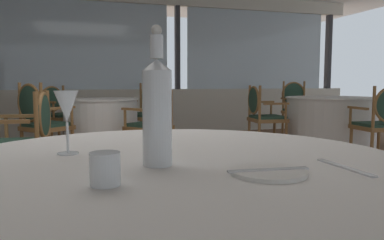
# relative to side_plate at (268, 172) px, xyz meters

# --- Properties ---
(ground_plane) EXTENTS (15.11, 15.11, 0.00)m
(ground_plane) POSITION_rel_side_plate_xyz_m (-0.30, 1.92, -0.76)
(ground_plane) COLOR brown
(window_wall_far) EXTENTS (10.81, 0.14, 2.68)m
(window_wall_far) POSITION_rel_side_plate_xyz_m (-0.30, 6.28, 0.31)
(window_wall_far) COLOR silver
(window_wall_far) RESTS_ON ground_plane
(side_plate) EXTENTS (0.18, 0.18, 0.01)m
(side_plate) POSITION_rel_side_plate_xyz_m (0.00, 0.00, 0.00)
(side_plate) COLOR white
(side_plate) RESTS_ON foreground_table
(butter_knife) EXTENTS (0.20, 0.04, 0.00)m
(butter_knife) POSITION_rel_side_plate_xyz_m (0.00, 0.00, 0.01)
(butter_knife) COLOR silver
(butter_knife) RESTS_ON foreground_table
(dinner_fork) EXTENTS (0.02, 0.20, 0.00)m
(dinner_fork) POSITION_rel_side_plate_xyz_m (0.22, -0.00, -0.00)
(dinner_fork) COLOR silver
(dinner_fork) RESTS_ON foreground_table
(water_bottle) EXTENTS (0.08, 0.08, 0.36)m
(water_bottle) POSITION_rel_side_plate_xyz_m (-0.23, 0.17, 0.14)
(water_bottle) COLOR white
(water_bottle) RESTS_ON foreground_table
(wine_glass) EXTENTS (0.07, 0.07, 0.19)m
(wine_glass) POSITION_rel_side_plate_xyz_m (-0.46, 0.40, 0.13)
(wine_glass) COLOR white
(wine_glass) RESTS_ON foreground_table
(water_tumbler) EXTENTS (0.06, 0.06, 0.07)m
(water_tumbler) POSITION_rel_side_plate_xyz_m (-0.38, 0.01, 0.03)
(water_tumbler) COLOR white
(water_tumbler) RESTS_ON foreground_table
(background_table_0) EXTENTS (1.01, 1.01, 0.76)m
(background_table_0) POSITION_rel_side_plate_xyz_m (-0.15, 4.44, -0.38)
(background_table_0) COLOR white
(background_table_0) RESTS_ON ground_plane
(dining_chair_0_0) EXTENTS (0.66, 0.65, 0.89)m
(dining_chair_0_0) POSITION_rel_side_plate_xyz_m (0.44, 3.72, -0.24)
(dining_chair_0_0) COLOR olive
(dining_chair_0_0) RESTS_ON ground_plane
(dining_chair_0_1) EXTENTS (0.65, 0.66, 0.97)m
(dining_chair_0_1) POSITION_rel_side_plate_xyz_m (0.57, 5.03, -0.20)
(dining_chair_0_1) COLOR olive
(dining_chair_0_1) RESTS_ON ground_plane
(dining_chair_0_2) EXTENTS (0.66, 0.65, 0.93)m
(dining_chair_0_2) POSITION_rel_side_plate_xyz_m (-0.75, 5.15, -0.21)
(dining_chair_0_2) COLOR olive
(dining_chair_0_2) RESTS_ON ground_plane
(dining_chair_0_3) EXTENTS (0.65, 0.66, 0.98)m
(dining_chair_0_3) POSITION_rel_side_plate_xyz_m (-0.87, 3.84, -0.19)
(dining_chair_0_3) COLOR olive
(dining_chair_0_3) RESTS_ON ground_plane
(background_table_1) EXTENTS (1.33, 1.33, 0.76)m
(background_table_1) POSITION_rel_side_plate_xyz_m (3.15, 3.94, -0.38)
(background_table_1) COLOR white
(background_table_1) RESTS_ON ground_plane
(dining_chair_1_0) EXTENTS (0.51, 0.57, 0.94)m
(dining_chair_1_0) POSITION_rel_side_plate_xyz_m (2.07, 4.04, -0.21)
(dining_chair_1_0) COLOR olive
(dining_chair_1_0) RESTS_ON ground_plane
(dining_chair_1_1) EXTENTS (0.57, 0.51, 0.94)m
(dining_chair_1_1) POSITION_rel_side_plate_xyz_m (3.05, 2.85, -0.22)
(dining_chair_1_1) COLOR olive
(dining_chair_1_1) RESTS_ON ground_plane
(dining_chair_1_3) EXTENTS (0.57, 0.51, 1.00)m
(dining_chair_1_3) POSITION_rel_side_plate_xyz_m (3.25, 5.03, -0.18)
(dining_chair_1_3) COLOR olive
(dining_chair_1_3) RESTS_ON ground_plane
(dining_chair_2_3) EXTENTS (0.52, 0.58, 0.91)m
(dining_chair_2_3) POSITION_rel_side_plate_xyz_m (-0.84, 2.51, -0.22)
(dining_chair_2_3) COLOR olive
(dining_chair_2_3) RESTS_ON ground_plane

